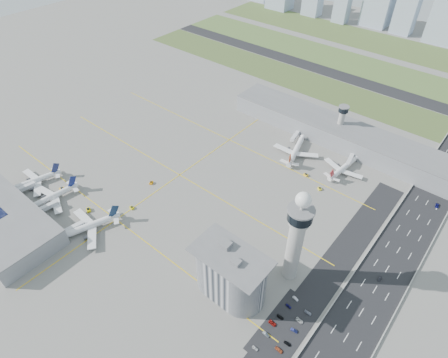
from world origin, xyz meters
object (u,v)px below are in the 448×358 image
Objects in this scene: airplane_far_a at (296,147)px; car_lot_5 at (295,299)px; control_tower at (297,235)px; secondary_tower at (341,120)px; jet_bridge_far_1 at (352,156)px; tug_1 at (88,210)px; car_hw_1 at (380,279)px; tug_3 at (151,183)px; airplane_near_c at (84,225)px; car_lot_3 at (280,317)px; car_lot_9 at (294,330)px; tug_0 at (62,189)px; car_hw_4 at (443,156)px; airplane_near_b at (47,196)px; car_hw_2 at (437,206)px; car_lot_11 at (308,313)px; jet_bridge_far_0 at (298,133)px; jet_bridge_near_2 at (63,235)px; admin_building at (230,273)px; car_lot_0 at (255,348)px; airplane_near_a at (30,179)px; airplane_far_b at (344,165)px; car_lot_10 at (299,320)px; jet_bridge_near_0 at (16,193)px; car_lot_1 at (266,334)px; car_lot_8 at (287,343)px; tug_2 at (132,208)px; car_lot_4 at (289,306)px; tug_4 at (306,175)px; tug_5 at (320,189)px; jet_bridge_near_1 at (38,213)px; car_lot_2 at (272,323)px.

car_lot_5 is at bearing -164.25° from airplane_far_a.
secondary_tower is at bearing 106.48° from control_tower.
jet_bridge_far_1 is 203.30m from tug_1.
tug_3 is at bearing -164.47° from car_hw_1.
car_hw_1 is at bearing 138.66° from airplane_near_c.
car_lot_9 reaches higher than car_lot_3.
car_hw_4 is at bearing -106.21° from tug_0.
airplane_near_b reaches higher than car_hw_4.
car_hw_2 is (182.54, 157.78, -0.40)m from tug_1.
jet_bridge_far_0 is at bearing 30.51° from car_lot_11.
admin_building is at bearing -59.62° from jet_bridge_near_2.
car_lot_0 is (129.55, 8.84, -5.87)m from airplane_near_c.
airplane_far_b is at bearing 149.42° from airplane_near_a.
tug_1 is 0.94× the size of car_lot_11.
car_lot_10 is (141.22, -23.09, -0.32)m from tug_3.
tug_3 is 145.02m from car_lot_9.
admin_building is 3.00× the size of jet_bridge_far_1.
car_hw_1 is (30.92, 56.48, 0.02)m from car_lot_3.
jet_bridge_near_0 is 247.90m from car_hw_1.
airplane_near_a is at bearing -171.26° from admin_building.
secondary_tower is 8.34× the size of car_lot_1.
car_lot_10 is at bearing 4.24° from car_lot_8.
car_lot_10 is at bearing 124.57° from airplane_near_c.
admin_building is 159.53m from car_hw_2.
admin_building is at bearing 108.38° from airplane_near_b.
airplane_near_c is 12.50× the size of tug_0.
airplane_near_c is (-118.80, -57.02, -28.60)m from control_tower.
car_lot_3 is 1.19× the size of car_hw_4.
car_lot_8 is 1.05× the size of car_hw_1.
car_lot_5 is at bearing -70.77° from secondary_tower.
tug_2 is (-93.53, -130.79, -4.57)m from airplane_far_b.
car_lot_1 is 26.31m from car_lot_11.
car_lot_4 is (0.39, 20.74, -0.04)m from car_lot_1.
airplane_near_a is 203.92m from tug_4.
tug_4 is (4.36, -59.01, -17.88)m from secondary_tower.
jet_bridge_far_0 is at bearing 26.15° from car_lot_1.
tug_1 is 155.02m from car_lot_10.
airplane_near_a is at bearing -126.27° from secondary_tower.
car_lot_10 is at bearing -79.14° from tug_2.
tug_5 is at bearing 150.07° from car_hw_1.
admin_building reaches higher than car_lot_8.
car_lot_11 is at bearing -155.91° from airplane_far_b.
jet_bridge_near_1 reaches higher than car_lot_9.
admin_building is 12.00× the size of car_hw_1.
jet_bridge_far_1 is at bearing -22.22° from tug_2.
airplane_far_b is 189.84m from tug_1.
tug_2 is 124.37m from car_lot_5.
airplane_far_a is 150.29m from car_lot_2.
airplane_near_c is at bearing 177.97° from tug_2.
tug_4 is 0.81× the size of car_lot_11.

